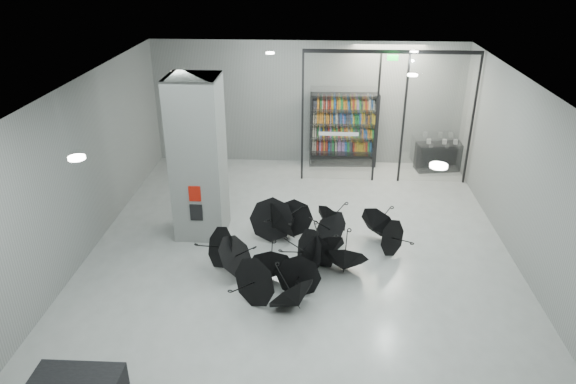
# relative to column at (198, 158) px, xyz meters

# --- Properties ---
(room) EXTENTS (14.00, 14.02, 4.01)m
(room) POSITION_rel_column_xyz_m (2.50, -2.00, 0.84)
(room) COLOR gray
(room) RESTS_ON ground
(column) EXTENTS (1.20, 1.20, 4.00)m
(column) POSITION_rel_column_xyz_m (0.00, 0.00, 0.00)
(column) COLOR slate
(column) RESTS_ON ground
(fire_cabinet) EXTENTS (0.28, 0.04, 0.38)m
(fire_cabinet) POSITION_rel_column_xyz_m (0.00, -0.62, -0.65)
(fire_cabinet) COLOR #A50A07
(fire_cabinet) RESTS_ON column
(info_panel) EXTENTS (0.30, 0.03, 0.42)m
(info_panel) POSITION_rel_column_xyz_m (0.00, -0.62, -1.15)
(info_panel) COLOR black
(info_panel) RESTS_ON column
(exit_sign) EXTENTS (0.30, 0.06, 0.15)m
(exit_sign) POSITION_rel_column_xyz_m (4.90, 3.30, 1.82)
(exit_sign) COLOR #0CE533
(exit_sign) RESTS_ON room
(glass_partition) EXTENTS (5.06, 0.08, 4.00)m
(glass_partition) POSITION_rel_column_xyz_m (4.89, 3.50, 0.18)
(glass_partition) COLOR silver
(glass_partition) RESTS_ON ground
(bookshelf) EXTENTS (2.20, 0.54, 2.40)m
(bookshelf) POSITION_rel_column_xyz_m (3.70, 4.75, -0.80)
(bookshelf) COLOR black
(bookshelf) RESTS_ON ground
(shop_counter) EXTENTS (1.56, 0.83, 0.89)m
(shop_counter) POSITION_rel_column_xyz_m (6.83, 4.49, -1.55)
(shop_counter) COLOR black
(shop_counter) RESTS_ON ground
(umbrella_cluster) EXTENTS (5.01, 4.62, 1.31)m
(umbrella_cluster) POSITION_rel_column_xyz_m (2.57, -1.40, -1.69)
(umbrella_cluster) COLOR black
(umbrella_cluster) RESTS_ON ground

